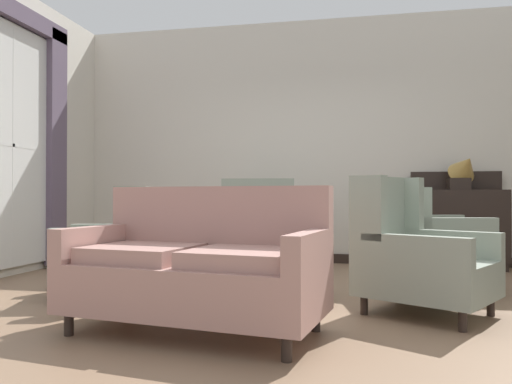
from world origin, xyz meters
The scene contains 14 objects.
ground centered at (0.00, 0.00, 0.00)m, with size 9.07×9.07×0.00m, color #896B51.
wall_back centered at (0.00, 2.60, 1.62)m, with size 6.64×0.08×3.23m, color silver.
wall_left centered at (-3.24, 0.78, 1.62)m, with size 0.08×3.64×3.23m, color silver.
baseboard_back centered at (0.00, 2.55, 0.06)m, with size 6.48×0.03×0.12m, color black.
window_with_curtains centered at (-3.14, 0.75, 1.59)m, with size 0.12×1.81×2.95m.
coffee_table centered at (-0.24, 0.20, 0.38)m, with size 0.96×0.96×0.45m.
porcelain_vase centered at (-0.29, 0.25, 0.60)m, with size 0.18×0.18×0.33m.
settee centered at (-0.47, -1.02, 0.40)m, with size 1.73×1.05×0.94m.
armchair_beside_settee centered at (1.18, 0.78, 0.42)m, with size 0.98×0.95×0.95m.
armchair_near_sideboard centered at (-0.56, 1.56, 0.45)m, with size 0.89×0.93×1.07m.
armchair_foreground_right centered at (-1.55, -0.02, 0.42)m, with size 0.95×0.91×0.96m.
armchair_back_corner centered at (0.96, -0.22, 0.43)m, with size 1.12×1.07×1.02m.
sideboard centered at (1.75, 2.31, 0.54)m, with size 1.07×0.42×1.18m.
gramophone centered at (1.79, 2.22, 1.19)m, with size 0.41×0.48×0.49m.
Camera 1 is at (0.54, -4.13, 0.87)m, focal length 35.33 mm.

